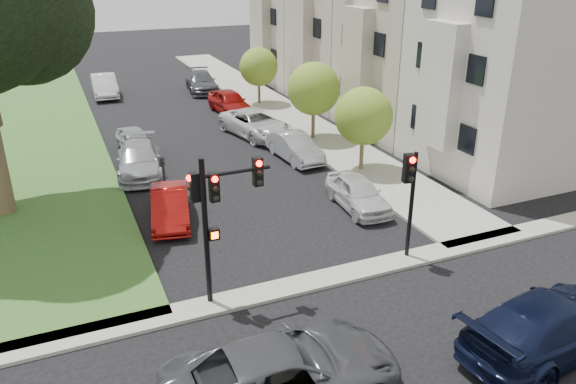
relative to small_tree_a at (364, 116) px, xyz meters
name	(u,v)px	position (x,y,z in m)	size (l,w,h in m)	color
ground	(354,314)	(-6.20, -10.33, -2.78)	(140.00, 140.00, 0.00)	black
grass_strip	(27,131)	(-15.20, 13.67, -2.72)	(8.00, 44.00, 0.12)	#315E24
sidewalk_right	(270,105)	(0.55, 13.67, -2.72)	(3.50, 44.00, 0.12)	gray
sidewalk_cross	(324,279)	(-6.20, -8.33, -2.72)	(60.00, 1.00, 0.12)	gray
house_a	(515,25)	(6.25, -2.33, 4.16)	(7.70, 7.55, 15.97)	#B4A794
house_b	(417,10)	(6.25, 5.17, 4.16)	(7.70, 7.55, 15.97)	#AEA28F
house_c	(352,1)	(6.25, 12.67, 4.16)	(7.70, 7.55, 15.97)	#B0A596
small_tree_a	(364,116)	(0.00, 0.00, 0.00)	(2.78, 2.78, 4.18)	brown
small_tree_b	(314,89)	(0.00, 5.50, 0.17)	(2.96, 2.96, 4.44)	brown
small_tree_c	(259,67)	(0.00, 14.30, -0.12)	(2.66, 2.66, 3.99)	brown
traffic_signal_main	(217,204)	(-9.63, -8.10, 0.50)	(2.31, 0.59, 4.75)	black
traffic_signal_secondary	(410,187)	(-2.97, -8.14, -0.02)	(0.53, 0.43, 3.95)	black
car_cross_near	(284,372)	(-9.46, -12.71, -1.98)	(2.66, 5.78, 1.61)	#3F4247
car_cross_far	(552,324)	(-2.16, -13.82, -1.95)	(2.31, 5.68, 1.65)	black
car_parked_0	(358,193)	(-2.33, -3.74, -2.10)	(1.60, 3.97, 1.35)	silver
car_parked_1	(295,147)	(-2.34, 2.80, -2.09)	(1.45, 4.16, 1.37)	#999BA0
car_parked_2	(256,124)	(-2.76, 7.44, -2.03)	(2.47, 5.36, 1.49)	silver
car_parked_3	(230,102)	(-2.63, 12.87, -2.00)	(1.83, 4.54, 1.55)	maroon
car_parked_4	(201,82)	(-2.68, 19.88, -2.03)	(2.10, 5.15, 1.50)	#3F4247
car_parked_5	(170,206)	(-9.85, -1.91, -2.11)	(1.42, 4.08, 1.34)	maroon
car_parked_6	(139,159)	(-10.08, 3.92, -2.05)	(2.04, 5.01, 1.45)	#999BA0
car_parked_7	(135,141)	(-9.76, 7.24, -2.13)	(1.53, 3.80, 1.30)	#999BA0
car_parked_9	(105,86)	(-9.75, 21.18, -1.98)	(1.70, 4.87, 1.61)	silver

